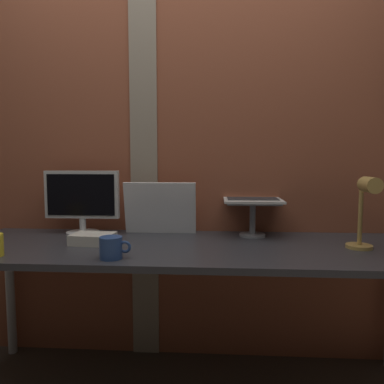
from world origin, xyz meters
name	(u,v)px	position (x,y,z in m)	size (l,w,h in m)	color
brick_wall_back	(177,154)	(0.00, 0.49, 1.19)	(3.17, 0.15, 2.38)	brown
desk	(191,258)	(0.11, 0.08, 0.68)	(2.31, 0.71, 0.74)	#333338
monitor	(82,198)	(-0.51, 0.31, 0.94)	(0.41, 0.18, 0.35)	silver
laptop_stand	(253,213)	(0.43, 0.31, 0.87)	(0.28, 0.22, 0.19)	gray
laptop	(252,191)	(0.43, 0.38, 0.98)	(0.31, 0.31, 0.20)	silver
whiteboard_panel	(160,208)	(-0.08, 0.34, 0.89)	(0.40, 0.02, 0.29)	white
desk_lamp	(366,205)	(0.90, 0.03, 0.95)	(0.12, 0.20, 0.34)	tan
coffee_mug	(111,248)	(-0.20, -0.17, 0.79)	(0.13, 0.09, 0.09)	#2D4C8C
paper_clutter_stack	(93,239)	(-0.37, 0.08, 0.77)	(0.20, 0.14, 0.05)	silver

